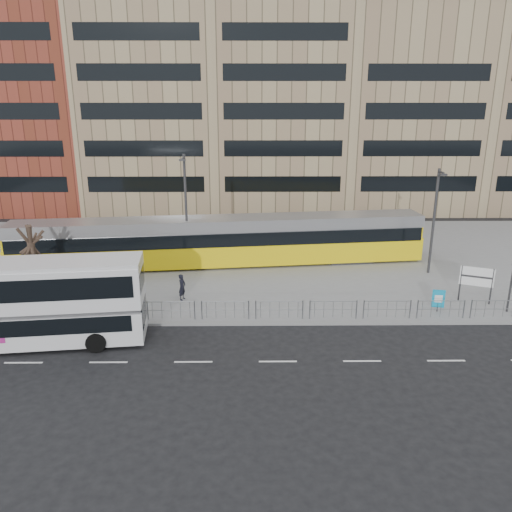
{
  "coord_description": "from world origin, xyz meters",
  "views": [
    {
      "loc": [
        0.76,
        -25.01,
        11.8
      ],
      "look_at": [
        1.06,
        6.0,
        2.12
      ],
      "focal_mm": 35.0,
      "sensor_mm": 36.0,
      "label": 1
    }
  ],
  "objects_px": {
    "lamp_post_west": "(186,208)",
    "pedestrian": "(182,287)",
    "station_sign": "(477,278)",
    "lamp_post_east": "(434,217)",
    "tram": "(221,241)",
    "traffic_light_west": "(104,278)",
    "double_decker_bus": "(31,301)",
    "traffic_light_east": "(512,279)",
    "bare_tree": "(28,221)",
    "ad_panel": "(438,299)"
  },
  "relations": [
    {
      "from": "pedestrian",
      "to": "lamp_post_east",
      "type": "bearing_deg",
      "value": -53.37
    },
    {
      "from": "tram",
      "to": "bare_tree",
      "type": "bearing_deg",
      "value": -159.2
    },
    {
      "from": "ad_panel",
      "to": "bare_tree",
      "type": "height_order",
      "value": "bare_tree"
    },
    {
      "from": "traffic_light_west",
      "to": "lamp_post_east",
      "type": "height_order",
      "value": "lamp_post_east"
    },
    {
      "from": "pedestrian",
      "to": "traffic_light_west",
      "type": "bearing_deg",
      "value": 131.48
    },
    {
      "from": "station_sign",
      "to": "tram",
      "type": "bearing_deg",
      "value": 176.9
    },
    {
      "from": "tram",
      "to": "traffic_light_west",
      "type": "relative_size",
      "value": 9.69
    },
    {
      "from": "traffic_light_east",
      "to": "double_decker_bus",
      "type": "bearing_deg",
      "value": -177.69
    },
    {
      "from": "ad_panel",
      "to": "pedestrian",
      "type": "xyz_separation_m",
      "value": [
        -14.95,
        1.97,
        0.04
      ]
    },
    {
      "from": "station_sign",
      "to": "lamp_post_west",
      "type": "bearing_deg",
      "value": -177.41
    },
    {
      "from": "tram",
      "to": "bare_tree",
      "type": "relative_size",
      "value": 4.51
    },
    {
      "from": "tram",
      "to": "double_decker_bus",
      "type": "bearing_deg",
      "value": -131.74
    },
    {
      "from": "traffic_light_east",
      "to": "bare_tree",
      "type": "bearing_deg",
      "value": 168.48
    },
    {
      "from": "station_sign",
      "to": "ad_panel",
      "type": "relative_size",
      "value": 1.66
    },
    {
      "from": "ad_panel",
      "to": "lamp_post_west",
      "type": "height_order",
      "value": "lamp_post_west"
    },
    {
      "from": "station_sign",
      "to": "traffic_light_west",
      "type": "height_order",
      "value": "traffic_light_west"
    },
    {
      "from": "ad_panel",
      "to": "lamp_post_east",
      "type": "height_order",
      "value": "lamp_post_east"
    },
    {
      "from": "pedestrian",
      "to": "lamp_post_west",
      "type": "distance_m",
      "value": 6.97
    },
    {
      "from": "lamp_post_east",
      "to": "bare_tree",
      "type": "height_order",
      "value": "lamp_post_east"
    },
    {
      "from": "ad_panel",
      "to": "bare_tree",
      "type": "distance_m",
      "value": 24.73
    },
    {
      "from": "station_sign",
      "to": "ad_panel",
      "type": "height_order",
      "value": "station_sign"
    },
    {
      "from": "traffic_light_west",
      "to": "tram",
      "type": "bearing_deg",
      "value": 32.17
    },
    {
      "from": "station_sign",
      "to": "traffic_light_west",
      "type": "bearing_deg",
      "value": -154.92
    },
    {
      "from": "lamp_post_west",
      "to": "pedestrian",
      "type": "bearing_deg",
      "value": -86.62
    },
    {
      "from": "tram",
      "to": "lamp_post_east",
      "type": "xyz_separation_m",
      "value": [
        14.73,
        -2.13,
        2.27
      ]
    },
    {
      "from": "traffic_light_east",
      "to": "bare_tree",
      "type": "relative_size",
      "value": 0.46
    },
    {
      "from": "double_decker_bus",
      "to": "pedestrian",
      "type": "height_order",
      "value": "double_decker_bus"
    },
    {
      "from": "pedestrian",
      "to": "lamp_post_east",
      "type": "xyz_separation_m",
      "value": [
        16.75,
        4.77,
        3.22
      ]
    },
    {
      "from": "double_decker_bus",
      "to": "tram",
      "type": "distance_m",
      "value": 15.13
    },
    {
      "from": "double_decker_bus",
      "to": "traffic_light_west",
      "type": "distance_m",
      "value": 4.64
    },
    {
      "from": "double_decker_bus",
      "to": "pedestrian",
      "type": "bearing_deg",
      "value": 32.79
    },
    {
      "from": "double_decker_bus",
      "to": "tram",
      "type": "bearing_deg",
      "value": 48.37
    },
    {
      "from": "tram",
      "to": "traffic_light_east",
      "type": "distance_m",
      "value": 19.16
    },
    {
      "from": "traffic_light_west",
      "to": "ad_panel",
      "type": "bearing_deg",
      "value": -22.86
    },
    {
      "from": "lamp_post_west",
      "to": "lamp_post_east",
      "type": "height_order",
      "value": "lamp_post_west"
    },
    {
      "from": "station_sign",
      "to": "traffic_light_east",
      "type": "xyz_separation_m",
      "value": [
        1.32,
        -1.43,
        0.45
      ]
    },
    {
      "from": "ad_panel",
      "to": "lamp_post_east",
      "type": "distance_m",
      "value": 7.7
    },
    {
      "from": "tram",
      "to": "ad_panel",
      "type": "height_order",
      "value": "tram"
    },
    {
      "from": "station_sign",
      "to": "bare_tree",
      "type": "relative_size",
      "value": 0.33
    },
    {
      "from": "lamp_post_west",
      "to": "bare_tree",
      "type": "xyz_separation_m",
      "value": [
        -8.93,
        -4.89,
        0.22
      ]
    },
    {
      "from": "tram",
      "to": "ad_panel",
      "type": "relative_size",
      "value": 22.66
    },
    {
      "from": "tram",
      "to": "lamp_post_west",
      "type": "xyz_separation_m",
      "value": [
        -2.37,
        -0.97,
        2.69
      ]
    },
    {
      "from": "ad_panel",
      "to": "traffic_light_west",
      "type": "xyz_separation_m",
      "value": [
        -19.12,
        0.39,
        1.2
      ]
    },
    {
      "from": "double_decker_bus",
      "to": "traffic_light_west",
      "type": "xyz_separation_m",
      "value": [
        2.52,
        3.89,
        -0.23
      ]
    },
    {
      "from": "lamp_post_west",
      "to": "lamp_post_east",
      "type": "distance_m",
      "value": 17.15
    },
    {
      "from": "ad_panel",
      "to": "lamp_post_west",
      "type": "distance_m",
      "value": 17.61
    },
    {
      "from": "ad_panel",
      "to": "traffic_light_west",
      "type": "bearing_deg",
      "value": -170.53
    },
    {
      "from": "station_sign",
      "to": "pedestrian",
      "type": "bearing_deg",
      "value": -159.42
    },
    {
      "from": "pedestrian",
      "to": "lamp_post_west",
      "type": "relative_size",
      "value": 0.2
    },
    {
      "from": "double_decker_bus",
      "to": "lamp_post_east",
      "type": "xyz_separation_m",
      "value": [
        23.44,
        10.24,
        1.83
      ]
    }
  ]
}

